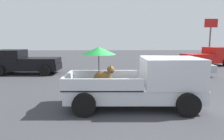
{
  "coord_description": "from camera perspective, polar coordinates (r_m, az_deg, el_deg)",
  "views": [
    {
      "loc": [
        -1.02,
        -7.43,
        2.58
      ],
      "look_at": [
        -0.75,
        2.19,
        1.1
      ],
      "focal_mm": 32.25,
      "sensor_mm": 36.0,
      "label": 1
    }
  ],
  "objects": [
    {
      "name": "ground_plane",
      "position": [
        7.93,
        5.95,
        -10.29
      ],
      "size": [
        80.0,
        80.0,
        0.0
      ],
      "primitive_type": "plane",
      "color": "#38383D"
    },
    {
      "name": "pickup_truck_red",
      "position": [
        16.35,
        -23.63,
        2.03
      ],
      "size": [
        4.84,
        2.25,
        1.8
      ],
      "rotation": [
        0.0,
        0.0,
        3.12
      ],
      "color": "black",
      "rests_on": "ground"
    },
    {
      "name": "motel_sign",
      "position": [
        24.54,
        26.13,
        9.67
      ],
      "size": [
        1.4,
        0.16,
        4.73
      ],
      "color": "#59595B",
      "rests_on": "ground"
    },
    {
      "name": "pickup_truck_main",
      "position": [
        7.73,
        9.18,
        -3.36
      ],
      "size": [
        5.1,
        2.36,
        2.29
      ],
      "rotation": [
        0.0,
        0.0,
        -0.03
      ],
      "color": "black",
      "rests_on": "ground"
    },
    {
      "name": "pickup_truck_far",
      "position": [
        21.66,
        25.47,
        3.39
      ],
      "size": [
        5.11,
        3.19,
        1.8
      ],
      "rotation": [
        0.0,
        0.0,
        0.28
      ],
      "color": "black",
      "rests_on": "ground"
    },
    {
      "name": "parked_sedan_near",
      "position": [
        15.23,
        18.87,
        1.35
      ],
      "size": [
        4.4,
        2.18,
        1.33
      ],
      "rotation": [
        0.0,
        0.0,
        -0.06
      ],
      "color": "black",
      "rests_on": "ground"
    }
  ]
}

